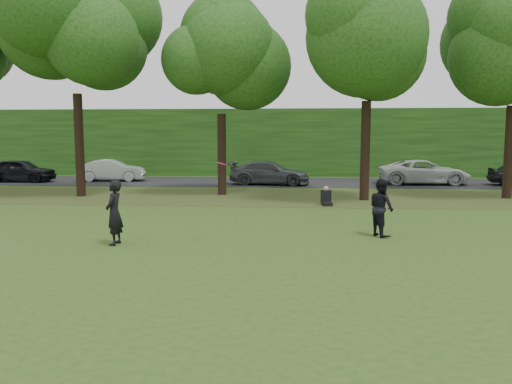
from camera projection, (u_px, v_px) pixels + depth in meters
The scene contains 10 objects.
ground at pixel (264, 266), 11.68m from camera, with size 120.00×120.00×0.00m, color #2B4C17.
leaf_litter at pixel (280, 197), 24.56m from camera, with size 60.00×7.00×0.01m, color #493C1A.
street at pixel (283, 182), 32.49m from camera, with size 70.00×7.00×0.02m, color black.
far_hedge at pixel (285, 142), 38.15m from camera, with size 70.00×3.00×5.00m, color #193E11.
player_left at pixel (114, 213), 13.81m from camera, with size 0.66×0.43×1.81m, color black.
player_right at pixel (381, 208), 15.03m from camera, with size 0.84×0.66×1.74m, color black.
parked_cars at pixel (289, 172), 31.29m from camera, with size 36.32×3.92×1.51m.
frisbee at pixel (222, 164), 13.73m from camera, with size 0.37×0.38×0.14m.
seated_person at pixel (326, 198), 21.80m from camera, with size 0.49×0.77×0.83m.
tree_line at pixel (274, 33), 23.64m from camera, with size 55.30×7.90×12.31m.
Camera 1 is at (0.67, -11.39, 3.04)m, focal length 35.00 mm.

